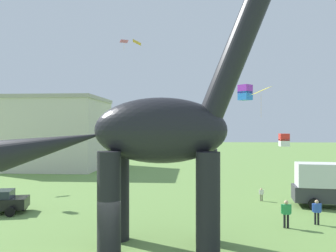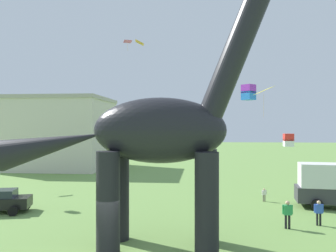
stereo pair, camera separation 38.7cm
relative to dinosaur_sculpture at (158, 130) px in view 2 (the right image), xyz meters
The scene contains 11 objects.
dinosaur_sculpture is the anchor object (origin of this frame).
parked_box_truck 15.67m from the dinosaur_sculpture, 39.05° to the left, with size 5.82×2.79×3.20m.
person_near_flyer 14.28m from the dinosaur_sculpture, 58.20° to the left, with size 0.38×0.17×1.02m.
person_strolling_adult 11.29m from the dinosaur_sculpture, 27.45° to the left, with size 0.56×0.25×1.49m.
person_far_spectator 9.33m from the dinosaur_sculpture, 28.72° to the left, with size 0.60×0.27×1.61m.
kite_high_right 22.96m from the dinosaur_sculpture, 105.87° to the left, with size 1.04×0.93×1.08m.
kite_trailing 13.18m from the dinosaur_sculpture, 57.43° to the left, with size 1.44×1.91×2.34m.
kite_far_right 14.56m from the dinosaur_sculpture, 104.02° to the left, with size 0.83×1.10×0.35m.
kite_high_left 17.53m from the dinosaur_sculpture, 68.06° to the left, with size 1.40×1.40×1.42m.
kite_apex 24.36m from the dinosaur_sculpture, 62.24° to the left, with size 0.98×0.98×1.37m.
background_building_block 36.61m from the dinosaur_sculpture, 119.99° to the left, with size 14.29×12.61×9.98m.
Camera 2 is at (4.06, -14.79, 5.89)m, focal length 37.88 mm.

